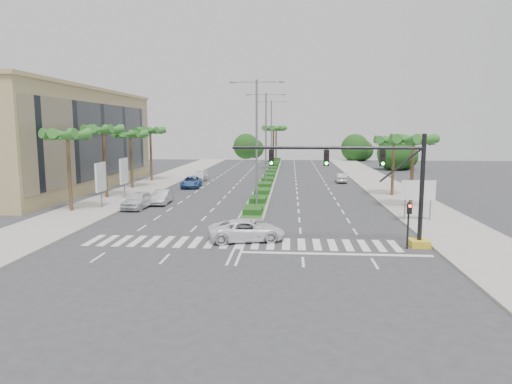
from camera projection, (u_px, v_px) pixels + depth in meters
The scene contains 28 objects.
ground at pixel (241, 243), 30.09m from camera, with size 160.00×160.00×0.00m, color #333335.
footpath_right at pixel (403, 199), 48.67m from camera, with size 6.00×120.00×0.15m, color gray.
footpath_left at pixel (125, 195), 50.98m from camera, with size 6.00×120.00×0.15m, color gray.
median at pixel (271, 174), 74.51m from camera, with size 2.20×75.00×0.20m, color gray.
median_grass at pixel (271, 173), 74.49m from camera, with size 1.80×75.00×0.04m, color #264E1A.
building at pixel (56, 141), 56.90m from camera, with size 12.00×36.00×12.00m, color tan.
signal_gantry at pixel (386, 193), 28.90m from camera, with size 12.60×1.20×7.20m.
pedestrian_signal at pixel (409, 217), 28.33m from camera, with size 0.28×0.36×3.00m.
direction_sign at pixel (418, 192), 36.61m from camera, with size 2.70×0.11×3.40m.
billboard_near at pixel (101, 177), 42.62m from camera, with size 0.18×2.10×4.35m.
billboard_far at pixel (124, 171), 48.55m from camera, with size 0.18×2.10×4.35m.
palm_left_near at pixel (67, 138), 40.28m from camera, with size 4.57×4.68×7.55m.
palm_left_mid at pixel (104, 133), 48.13m from camera, with size 4.57×4.68×7.95m.
palm_left_far at pixel (130, 137), 56.11m from camera, with size 4.57×4.68×7.35m.
palm_left_end at pixel (150, 133), 63.95m from camera, with size 4.57×4.68×7.75m.
palm_right_near at pixel (414, 143), 41.95m from camera, with size 4.57×4.68×7.05m.
palm_right_far at pixel (394, 143), 49.89m from camera, with size 4.57×4.68×6.75m.
palm_median_a at pixel (273, 130), 83.40m from camera, with size 4.57×4.68×8.05m.
palm_median_b at pixel (276, 130), 98.21m from camera, with size 4.57×4.68×8.05m.
streetlight_near at pixel (257, 136), 42.97m from camera, with size 5.10×0.25×12.00m.
streetlight_mid at pixel (266, 134), 58.76m from camera, with size 5.10×0.25×12.00m.
streetlight_far at pixel (271, 133), 74.56m from camera, with size 5.10×0.25×12.00m.
car_parked_a at pixel (138, 200), 43.03m from camera, with size 1.90×4.72×1.61m, color silver.
car_parked_b at pixel (162, 197), 45.64m from camera, with size 1.48×4.24×1.40m, color #B1B0B6.
car_parked_c at pixel (191, 182), 58.18m from camera, with size 2.30×4.99×1.39m, color #335C9C.
car_parked_d at pixel (200, 176), 65.33m from camera, with size 1.88×4.62×1.34m, color white.
car_crossing at pixel (247, 230), 30.67m from camera, with size 2.38×5.16×1.43m, color white.
car_right at pixel (341, 178), 63.66m from camera, with size 1.39×3.99×1.32m, color silver.
Camera 1 is at (3.25, -29.16, 7.53)m, focal length 32.00 mm.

